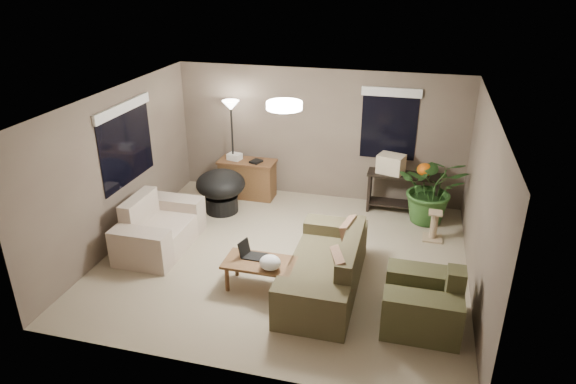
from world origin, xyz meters
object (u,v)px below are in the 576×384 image
(armchair, at_px, (423,303))
(main_sofa, at_px, (327,271))
(coffee_table, at_px, (260,265))
(houseplant, at_px, (431,196))
(cat_scratching_post, at_px, (434,227))
(console_table, at_px, (403,190))
(floor_lamp, at_px, (231,117))
(papasan_chair, at_px, (221,188))
(desk, at_px, (248,178))
(loveseat, at_px, (158,230))

(armchair, bearing_deg, main_sofa, 161.77)
(coffee_table, xyz_separation_m, houseplant, (2.30, 2.72, 0.14))
(coffee_table, height_order, cat_scratching_post, cat_scratching_post)
(console_table, relative_size, floor_lamp, 0.68)
(console_table, relative_size, cat_scratching_post, 2.60)
(main_sofa, distance_m, cat_scratching_post, 2.37)
(houseplant, bearing_deg, papasan_chair, -171.52)
(desk, bearing_deg, floor_lamp, -176.69)
(loveseat, height_order, console_table, loveseat)
(desk, xyz_separation_m, papasan_chair, (-0.25, -0.76, 0.09))
(loveseat, distance_m, cat_scratching_post, 4.52)
(desk, relative_size, floor_lamp, 0.58)
(loveseat, bearing_deg, cat_scratching_post, 17.68)
(console_table, distance_m, papasan_chair, 3.33)
(desk, bearing_deg, console_table, 1.42)
(main_sofa, relative_size, desk, 2.00)
(papasan_chair, xyz_separation_m, houseplant, (3.73, 0.56, 0.04))
(cat_scratching_post, bearing_deg, armchair, -93.31)
(console_table, distance_m, houseplant, 0.58)
(loveseat, relative_size, desk, 1.45)
(desk, bearing_deg, coffee_table, -68.16)
(armchair, bearing_deg, console_table, 97.82)
(loveseat, relative_size, cat_scratching_post, 3.20)
(console_table, bearing_deg, main_sofa, -107.38)
(armchair, height_order, desk, armchair)
(papasan_chair, bearing_deg, coffee_table, -56.60)
(desk, relative_size, houseplant, 0.86)
(houseplant, bearing_deg, main_sofa, -118.70)
(cat_scratching_post, bearing_deg, desk, 166.37)
(floor_lamp, bearing_deg, houseplant, -2.95)
(console_table, bearing_deg, coffee_table, -120.95)
(console_table, height_order, houseplant, houseplant)
(main_sofa, xyz_separation_m, console_table, (0.88, 2.80, 0.14))
(desk, bearing_deg, main_sofa, -52.47)
(loveseat, distance_m, floor_lamp, 2.62)
(console_table, bearing_deg, houseplant, -29.35)
(cat_scratching_post, bearing_deg, papasan_chair, 178.55)
(floor_lamp, bearing_deg, main_sofa, -48.84)
(floor_lamp, relative_size, houseplant, 1.49)
(main_sofa, height_order, floor_lamp, floor_lamp)
(floor_lamp, height_order, houseplant, floor_lamp)
(floor_lamp, relative_size, cat_scratching_post, 3.82)
(floor_lamp, bearing_deg, loveseat, -102.33)
(desk, height_order, papasan_chair, papasan_chair)
(main_sofa, relative_size, armchair, 2.20)
(floor_lamp, height_order, cat_scratching_post, floor_lamp)
(cat_scratching_post, bearing_deg, houseplant, 96.58)
(cat_scratching_post, bearing_deg, coffee_table, -139.01)
(armchair, bearing_deg, desk, 137.21)
(loveseat, xyz_separation_m, papasan_chair, (0.51, 1.47, 0.17))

